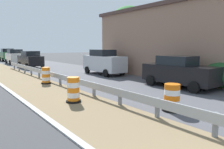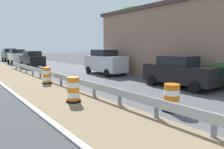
{
  "view_description": "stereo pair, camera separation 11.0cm",
  "coord_description": "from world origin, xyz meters",
  "px_view_note": "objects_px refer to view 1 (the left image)",
  "views": [
    {
      "loc": [
        -3.77,
        0.49,
        2.48
      ],
      "look_at": [
        2.22,
        8.17,
        1.17
      ],
      "focal_mm": 33.35,
      "sensor_mm": 36.0,
      "label": 1
    },
    {
      "loc": [
        -3.68,
        0.43,
        2.48
      ],
      "look_at": [
        2.22,
        8.17,
        1.17
      ],
      "focal_mm": 33.35,
      "sensor_mm": 36.0,
      "label": 2
    }
  ],
  "objects_px": {
    "car_lead_far_lane": "(15,57)",
    "traffic_barrel_nearest": "(172,99)",
    "car_lead_near_lane": "(30,59)",
    "utility_pole_near": "(174,18)",
    "car_trailing_far_lane": "(7,55)",
    "car_trailing_near_lane": "(179,72)",
    "car_mid_far_lane": "(104,62)",
    "traffic_barrel_close": "(73,91)",
    "traffic_barrel_mid": "(46,76)"
  },
  "relations": [
    {
      "from": "car_lead_far_lane",
      "to": "traffic_barrel_nearest",
      "type": "bearing_deg",
      "value": 178.87
    },
    {
      "from": "car_lead_near_lane",
      "to": "car_trailing_far_lane",
      "type": "bearing_deg",
      "value": -2.24
    },
    {
      "from": "car_mid_far_lane",
      "to": "car_trailing_far_lane",
      "type": "bearing_deg",
      "value": -172.29
    },
    {
      "from": "car_lead_near_lane",
      "to": "car_lead_far_lane",
      "type": "distance_m",
      "value": 7.2
    },
    {
      "from": "traffic_barrel_mid",
      "to": "utility_pole_near",
      "type": "height_order",
      "value": "utility_pole_near"
    },
    {
      "from": "car_mid_far_lane",
      "to": "car_lead_far_lane",
      "type": "bearing_deg",
      "value": -167.95
    },
    {
      "from": "car_lead_near_lane",
      "to": "traffic_barrel_close",
      "type": "bearing_deg",
      "value": 168.86
    },
    {
      "from": "utility_pole_near",
      "to": "car_lead_near_lane",
      "type": "bearing_deg",
      "value": 114.45
    },
    {
      "from": "traffic_barrel_nearest",
      "to": "car_lead_far_lane",
      "type": "xyz_separation_m",
      "value": [
        0.82,
        27.73,
        0.57
      ]
    },
    {
      "from": "traffic_barrel_mid",
      "to": "car_lead_near_lane",
      "type": "relative_size",
      "value": 0.25
    },
    {
      "from": "car_lead_near_lane",
      "to": "car_lead_far_lane",
      "type": "bearing_deg",
      "value": -0.33
    },
    {
      "from": "car_lead_far_lane",
      "to": "utility_pole_near",
      "type": "distance_m",
      "value": 23.48
    },
    {
      "from": "traffic_barrel_mid",
      "to": "car_trailing_far_lane",
      "type": "bearing_deg",
      "value": 83.56
    },
    {
      "from": "traffic_barrel_close",
      "to": "car_trailing_far_lane",
      "type": "relative_size",
      "value": 0.26
    },
    {
      "from": "traffic_barrel_mid",
      "to": "car_lead_near_lane",
      "type": "bearing_deg",
      "value": 77.96
    },
    {
      "from": "car_lead_far_lane",
      "to": "car_trailing_far_lane",
      "type": "height_order",
      "value": "car_trailing_far_lane"
    },
    {
      "from": "traffic_barrel_close",
      "to": "car_lead_near_lane",
      "type": "distance_m",
      "value": 17.35
    },
    {
      "from": "traffic_barrel_close",
      "to": "car_lead_near_lane",
      "type": "bearing_deg",
      "value": 79.24
    },
    {
      "from": "car_trailing_near_lane",
      "to": "car_lead_far_lane",
      "type": "height_order",
      "value": "car_lead_far_lane"
    },
    {
      "from": "car_lead_near_lane",
      "to": "car_trailing_far_lane",
      "type": "distance_m",
      "value": 14.59
    },
    {
      "from": "car_trailing_near_lane",
      "to": "car_lead_far_lane",
      "type": "distance_m",
      "value": 25.3
    },
    {
      "from": "car_trailing_near_lane",
      "to": "traffic_barrel_nearest",
      "type": "bearing_deg",
      "value": -59.47
    },
    {
      "from": "traffic_barrel_mid",
      "to": "car_trailing_near_lane",
      "type": "height_order",
      "value": "car_trailing_near_lane"
    },
    {
      "from": "traffic_barrel_close",
      "to": "car_lead_far_lane",
      "type": "relative_size",
      "value": 0.28
    },
    {
      "from": "car_mid_far_lane",
      "to": "car_trailing_far_lane",
      "type": "height_order",
      "value": "car_mid_far_lane"
    },
    {
      "from": "car_lead_near_lane",
      "to": "utility_pole_near",
      "type": "height_order",
      "value": "utility_pole_near"
    },
    {
      "from": "traffic_barrel_nearest",
      "to": "utility_pole_near",
      "type": "relative_size",
      "value": 0.12
    },
    {
      "from": "traffic_barrel_mid",
      "to": "car_mid_far_lane",
      "type": "relative_size",
      "value": 0.24
    },
    {
      "from": "car_mid_far_lane",
      "to": "utility_pole_near",
      "type": "distance_m",
      "value": 6.91
    },
    {
      "from": "traffic_barrel_nearest",
      "to": "traffic_barrel_mid",
      "type": "xyz_separation_m",
      "value": [
        -1.66,
        8.88,
        0.02
      ]
    },
    {
      "from": "car_lead_near_lane",
      "to": "utility_pole_near",
      "type": "xyz_separation_m",
      "value": [
        6.81,
        -14.97,
        3.71
      ]
    },
    {
      "from": "traffic_barrel_nearest",
      "to": "car_trailing_near_lane",
      "type": "xyz_separation_m",
      "value": [
        4.31,
        2.67,
        0.49
      ]
    },
    {
      "from": "traffic_barrel_close",
      "to": "traffic_barrel_mid",
      "type": "bearing_deg",
      "value": 82.05
    },
    {
      "from": "car_lead_far_lane",
      "to": "car_trailing_near_lane",
      "type": "bearing_deg",
      "value": -171.51
    },
    {
      "from": "car_lead_near_lane",
      "to": "car_trailing_near_lane",
      "type": "height_order",
      "value": "car_lead_near_lane"
    },
    {
      "from": "car_mid_far_lane",
      "to": "car_trailing_far_lane",
      "type": "xyz_separation_m",
      "value": [
        -2.91,
        24.74,
        -0.03
      ]
    },
    {
      "from": "car_trailing_near_lane",
      "to": "car_mid_far_lane",
      "type": "bearing_deg",
      "value": 179.49
    },
    {
      "from": "car_mid_far_lane",
      "to": "traffic_barrel_close",
      "type": "bearing_deg",
      "value": -42.95
    },
    {
      "from": "traffic_barrel_mid",
      "to": "car_lead_near_lane",
      "type": "height_order",
      "value": "car_lead_near_lane"
    },
    {
      "from": "traffic_barrel_close",
      "to": "car_trailing_near_lane",
      "type": "distance_m",
      "value": 6.79
    },
    {
      "from": "traffic_barrel_nearest",
      "to": "car_mid_far_lane",
      "type": "bearing_deg",
      "value": 67.89
    },
    {
      "from": "traffic_barrel_close",
      "to": "utility_pole_near",
      "type": "height_order",
      "value": "utility_pole_near"
    },
    {
      "from": "car_mid_far_lane",
      "to": "traffic_barrel_nearest",
      "type": "bearing_deg",
      "value": -21.11
    },
    {
      "from": "car_trailing_near_lane",
      "to": "utility_pole_near",
      "type": "height_order",
      "value": "utility_pole_near"
    },
    {
      "from": "traffic_barrel_mid",
      "to": "car_mid_far_lane",
      "type": "bearing_deg",
      "value": 14.23
    },
    {
      "from": "traffic_barrel_close",
      "to": "car_trailing_far_lane",
      "type": "distance_m",
      "value": 31.84
    },
    {
      "from": "traffic_barrel_mid",
      "to": "car_lead_near_lane",
      "type": "xyz_separation_m",
      "value": [
        2.49,
        11.65,
        0.49
      ]
    },
    {
      "from": "car_trailing_far_lane",
      "to": "traffic_barrel_close",
      "type": "bearing_deg",
      "value": 175.07
    },
    {
      "from": "car_mid_far_lane",
      "to": "utility_pole_near",
      "type": "xyz_separation_m",
      "value": [
        3.42,
        -4.81,
        3.59
      ]
    },
    {
      "from": "traffic_barrel_nearest",
      "to": "car_mid_far_lane",
      "type": "xyz_separation_m",
      "value": [
        4.21,
        10.37,
        0.63
      ]
    }
  ]
}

